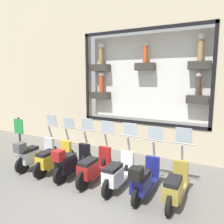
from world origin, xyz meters
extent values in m
plane|color=#66635E|center=(0.00, 0.00, 0.00)|extent=(120.00, 120.00, 0.00)
cube|color=beige|center=(3.60, 0.00, 0.60)|extent=(0.40, 4.95, 1.20)
cube|color=black|center=(3.39, 0.00, 4.65)|extent=(0.04, 4.95, 0.12)
cube|color=black|center=(3.39, 0.00, 1.26)|extent=(0.04, 4.95, 0.12)
cube|color=black|center=(3.39, -2.42, 2.96)|extent=(0.04, 0.12, 3.51)
cube|color=black|center=(3.39, 2.42, 2.96)|extent=(0.04, 0.12, 3.51)
cube|color=silver|center=(3.95, 0.00, 2.96)|extent=(0.04, 4.71, 3.27)
cube|color=#38332D|center=(3.73, -1.94, 3.36)|extent=(0.36, 0.73, 0.28)
cylinder|color=#9E7F4C|center=(3.73, -1.94, 3.84)|extent=(0.19, 0.19, 0.68)
sphere|color=white|center=(3.73, -1.94, 4.30)|extent=(0.25, 0.25, 0.25)
cube|color=#38332D|center=(3.73, 0.00, 3.36)|extent=(0.36, 0.73, 0.28)
cylinder|color=#CC4C23|center=(3.73, 0.00, 3.80)|extent=(0.17, 0.17, 0.60)
sphere|color=beige|center=(3.73, 0.00, 4.21)|extent=(0.22, 0.22, 0.22)
cube|color=#38332D|center=(3.73, 1.94, 3.36)|extent=(0.36, 0.73, 0.28)
cylinder|color=#9E7F4C|center=(3.73, 1.94, 3.82)|extent=(0.18, 0.18, 0.65)
sphere|color=white|center=(3.73, 1.94, 4.27)|extent=(0.23, 0.23, 0.23)
cube|color=#38332D|center=(3.73, -1.94, 2.20)|extent=(0.36, 0.73, 0.28)
cylinder|color=#47382D|center=(3.73, -1.94, 2.64)|extent=(0.17, 0.17, 0.61)
sphere|color=beige|center=(3.73, -1.94, 3.05)|extent=(0.22, 0.22, 0.22)
cube|color=#38332D|center=(3.73, 1.94, 2.20)|extent=(0.36, 0.73, 0.28)
cylinder|color=#CC4C23|center=(3.73, 1.94, 2.65)|extent=(0.18, 0.18, 0.64)
sphere|color=beige|center=(3.73, 1.94, 3.09)|extent=(0.23, 0.23, 0.23)
cylinder|color=black|center=(1.37, -1.91, 0.24)|extent=(0.48, 0.09, 0.48)
cylinder|color=black|center=(0.05, -1.91, 0.24)|extent=(0.48, 0.09, 0.48)
cube|color=olive|center=(0.71, -1.91, 0.23)|extent=(1.02, 0.39, 0.06)
cube|color=olive|center=(0.34, -1.91, 0.44)|extent=(0.61, 0.35, 0.36)
cube|color=black|center=(0.34, -1.91, 0.67)|extent=(0.58, 0.31, 0.10)
cube|color=olive|center=(1.25, -1.91, 0.54)|extent=(0.12, 0.37, 0.56)
cylinder|color=gray|center=(1.32, -1.91, 1.03)|extent=(0.20, 0.06, 0.45)
cylinder|color=gray|center=(1.39, -1.91, 1.24)|extent=(0.04, 0.60, 0.04)
cube|color=silver|center=(1.43, -1.91, 1.46)|extent=(0.10, 0.42, 0.42)
cylinder|color=black|center=(1.38, -1.15, 0.22)|extent=(0.45, 0.09, 0.45)
cylinder|color=black|center=(0.04, -1.15, 0.22)|extent=(0.45, 0.09, 0.45)
cube|color=navy|center=(0.71, -1.15, 0.21)|extent=(1.02, 0.38, 0.06)
cube|color=navy|center=(0.34, -1.15, 0.42)|extent=(0.61, 0.35, 0.36)
cube|color=black|center=(0.34, -1.15, 0.65)|extent=(0.58, 0.31, 0.10)
cube|color=navy|center=(1.25, -1.15, 0.52)|extent=(0.12, 0.37, 0.56)
cylinder|color=gray|center=(1.32, -1.15, 1.02)|extent=(0.20, 0.06, 0.45)
cylinder|color=gray|center=(1.39, -1.15, 1.23)|extent=(0.04, 0.60, 0.04)
cube|color=silver|center=(1.43, -1.15, 1.42)|extent=(0.10, 0.42, 0.38)
cube|color=black|center=(-0.01, -1.15, 0.81)|extent=(0.28, 0.28, 0.28)
cylinder|color=black|center=(1.36, -0.39, 0.25)|extent=(0.50, 0.09, 0.50)
cylinder|color=black|center=(0.06, -0.39, 0.25)|extent=(0.50, 0.09, 0.50)
cube|color=silver|center=(0.71, -0.39, 0.24)|extent=(1.02, 0.39, 0.06)
cube|color=silver|center=(0.34, -0.39, 0.45)|extent=(0.61, 0.35, 0.36)
cube|color=black|center=(0.34, -0.39, 0.68)|extent=(0.58, 0.31, 0.10)
cube|color=silver|center=(1.25, -0.39, 0.55)|extent=(0.12, 0.37, 0.56)
cylinder|color=gray|center=(1.32, -0.39, 1.04)|extent=(0.20, 0.06, 0.45)
cylinder|color=gray|center=(1.39, -0.39, 1.26)|extent=(0.04, 0.60, 0.04)
cube|color=silver|center=(1.43, -0.39, 1.45)|extent=(0.10, 0.42, 0.38)
cylinder|color=black|center=(1.34, 0.37, 0.27)|extent=(0.54, 0.09, 0.54)
cylinder|color=black|center=(0.08, 0.37, 0.27)|extent=(0.54, 0.09, 0.54)
cube|color=maroon|center=(0.71, 0.37, 0.26)|extent=(1.02, 0.39, 0.06)
cube|color=maroon|center=(0.34, 0.37, 0.47)|extent=(0.61, 0.35, 0.36)
cube|color=black|center=(0.34, 0.37, 0.70)|extent=(0.58, 0.31, 0.10)
cube|color=maroon|center=(1.25, 0.37, 0.57)|extent=(0.12, 0.37, 0.56)
cylinder|color=gray|center=(1.32, 0.37, 1.06)|extent=(0.20, 0.06, 0.45)
cylinder|color=gray|center=(1.39, 0.37, 1.28)|extent=(0.04, 0.60, 0.04)
cube|color=silver|center=(1.43, 0.37, 1.45)|extent=(0.09, 0.42, 0.35)
cylinder|color=black|center=(1.35, 1.13, 0.26)|extent=(0.52, 0.09, 0.52)
cylinder|color=black|center=(0.07, 1.13, 0.26)|extent=(0.52, 0.09, 0.52)
cube|color=black|center=(0.71, 1.13, 0.25)|extent=(1.02, 0.39, 0.06)
cube|color=black|center=(0.34, 1.13, 0.46)|extent=(0.61, 0.35, 0.36)
cube|color=black|center=(0.34, 1.13, 0.69)|extent=(0.58, 0.31, 0.10)
cube|color=black|center=(1.25, 1.13, 0.56)|extent=(0.12, 0.37, 0.56)
cylinder|color=gray|center=(1.32, 1.13, 1.05)|extent=(0.20, 0.06, 0.45)
cylinder|color=gray|center=(1.39, 1.13, 1.26)|extent=(0.04, 0.60, 0.04)
cube|color=silver|center=(1.43, 1.13, 1.46)|extent=(0.10, 0.42, 0.38)
cube|color=maroon|center=(0.02, 1.13, 0.85)|extent=(0.28, 0.28, 0.28)
cylinder|color=black|center=(1.35, 1.88, 0.26)|extent=(0.51, 0.09, 0.51)
cylinder|color=black|center=(0.07, 1.88, 0.26)|extent=(0.51, 0.09, 0.51)
cube|color=gold|center=(0.71, 1.88, 0.24)|extent=(1.02, 0.39, 0.06)
cube|color=gold|center=(0.34, 1.88, 0.45)|extent=(0.61, 0.35, 0.36)
cube|color=black|center=(0.34, 1.88, 0.68)|extent=(0.58, 0.31, 0.10)
cube|color=gold|center=(1.25, 1.88, 0.55)|extent=(0.12, 0.37, 0.56)
cylinder|color=gray|center=(1.32, 1.88, 1.05)|extent=(0.20, 0.06, 0.45)
cylinder|color=gray|center=(1.39, 1.88, 1.26)|extent=(0.04, 0.60, 0.04)
cube|color=silver|center=(1.43, 1.88, 1.44)|extent=(0.09, 0.42, 0.35)
cylinder|color=black|center=(1.36, 2.64, 0.26)|extent=(0.51, 0.09, 0.51)
cylinder|color=black|center=(0.06, 2.64, 0.26)|extent=(0.51, 0.09, 0.51)
cube|color=#B7BCC6|center=(0.71, 2.64, 0.24)|extent=(1.02, 0.38, 0.06)
cube|color=#B7BCC6|center=(0.34, 2.64, 0.45)|extent=(0.61, 0.35, 0.36)
cube|color=black|center=(0.34, 2.64, 0.68)|extent=(0.58, 0.31, 0.10)
cube|color=#B7BCC6|center=(1.25, 2.64, 0.55)|extent=(0.12, 0.37, 0.56)
cylinder|color=gray|center=(1.32, 2.64, 1.05)|extent=(0.20, 0.06, 0.45)
cylinder|color=gray|center=(1.39, 2.64, 1.26)|extent=(0.04, 0.61, 0.04)
cube|color=silver|center=(1.43, 2.64, 1.45)|extent=(0.10, 0.42, 0.38)
cube|color=#4C4C51|center=(0.01, 2.64, 0.84)|extent=(0.28, 0.28, 0.28)
cylinder|color=#232326|center=(1.05, 3.91, 0.01)|extent=(0.36, 0.36, 0.02)
cylinder|color=#232326|center=(1.05, 3.91, 0.75)|extent=(0.07, 0.07, 1.49)
cube|color=#1E8438|center=(1.03, 3.91, 1.17)|extent=(0.03, 0.45, 0.55)
camera|label=1|loc=(-4.34, -2.82, 2.94)|focal=35.00mm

